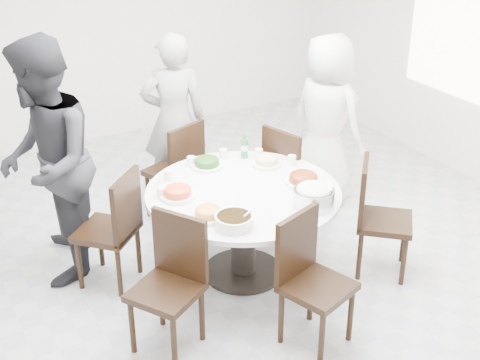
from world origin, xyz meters
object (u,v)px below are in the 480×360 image
rice_bowl (314,198)px  beverage_bottle (245,146)px  diner_right (327,120)px  chair_ne (294,175)px  diner_middle (174,120)px  dining_table (243,233)px  diner_left (46,163)px  chair_n (173,169)px  chair_nw (106,228)px  chair_se (385,219)px  chair_sw (166,289)px  soup_bowl (234,221)px  chair_s (318,284)px

rice_bowl → beverage_bottle: bearing=91.0°
diner_right → chair_ne: bearing=101.6°
chair_ne → diner_middle: diner_middle is taller
dining_table → diner_left: (-1.28, 0.76, 0.59)m
beverage_bottle → chair_n: bearing=122.4°
diner_left → rice_bowl: 2.02m
chair_nw → diner_left: bearing=-89.5°
chair_n → diner_right: diner_right is taller
chair_n → chair_se: 1.98m
chair_sw → chair_se: size_ratio=1.00×
chair_se → diner_right: size_ratio=0.58×
diner_left → soup_bowl: size_ratio=7.11×
chair_ne → soup_bowl: chair_ne is taller
chair_ne → chair_nw: same height
dining_table → soup_bowl: size_ratio=5.53×
chair_n → chair_nw: size_ratio=1.00×
diner_right → beverage_bottle: size_ratio=7.56×
diner_middle → chair_ne: bearing=145.3°
chair_se → beverage_bottle: 1.30m
diner_right → chair_s: bearing=128.1°
diner_left → chair_s: bearing=55.4°
chair_s → dining_table: bearing=72.7°
chair_ne → rice_bowl: 1.13m
chair_ne → soup_bowl: size_ratio=3.50×
rice_bowl → soup_bowl: (-0.65, 0.02, -0.02)m
dining_table → soup_bowl: 0.68m
chair_ne → beverage_bottle: (-0.50, 0.02, 0.38)m
chair_sw → soup_bowl: chair_sw is taller
chair_se → beverage_bottle: beverage_bottle is taller
chair_nw → chair_se: 2.18m
chair_ne → diner_right: bearing=-79.2°
chair_sw → soup_bowl: (0.57, 0.08, 0.32)m
chair_nw → chair_sw: 0.95m
diner_left → rice_bowl: diner_left is taller
chair_ne → soup_bowl: 1.51m
chair_nw → chair_s: 1.72m
diner_right → soup_bowl: diner_right is taller
chair_sw → chair_s: (0.91, -0.46, 0.00)m
chair_ne → diner_left: size_ratio=0.49×
chair_sw → rice_bowl: chair_sw is taller
soup_bowl → chair_ne: bearing=39.5°
soup_bowl → chair_nw: bearing=126.7°
diner_middle → chair_sw: bearing=80.6°
chair_se → rice_bowl: 0.75m
dining_table → chair_se: 1.13m
dining_table → diner_middle: size_ratio=0.91×
dining_table → diner_left: size_ratio=0.78×
diner_left → beverage_bottle: diner_left is taller
dining_table → diner_middle: 1.51m
chair_n → diner_right: (1.42, -0.38, 0.34)m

